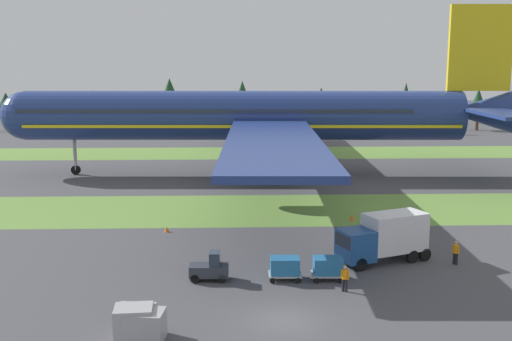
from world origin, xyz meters
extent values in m
plane|color=#47474C|center=(0.00, 0.00, 0.00)|extent=(400.00, 400.00, 0.00)
cube|color=olive|center=(0.00, 26.59, 0.00)|extent=(320.00, 13.33, 0.01)
cube|color=olive|center=(0.00, 65.24, 0.00)|extent=(320.00, 13.33, 0.01)
cylinder|color=navy|center=(-1.77, 45.92, 7.71)|extent=(56.05, 8.31, 6.30)
sphere|color=navy|center=(-29.68, 46.93, 7.71)|extent=(6.17, 6.17, 6.17)
cone|color=navy|center=(28.86, 44.81, 8.18)|extent=(9.75, 6.32, 5.98)
cube|color=yellow|center=(-1.77, 45.92, 6.61)|extent=(54.69, 8.39, 0.36)
cube|color=#283342|center=(-5.17, 46.04, 8.50)|extent=(49.24, 8.13, 0.44)
cube|color=navy|center=(0.84, 23.93, 7.08)|extent=(10.21, 37.76, 0.57)
cylinder|color=#A3A3A8|center=(-0.28, 29.59, 5.01)|extent=(5.57, 3.66, 3.46)
cube|color=navy|center=(2.43, 67.66, 7.08)|extent=(10.21, 37.76, 0.57)
cylinder|color=#A3A3A8|center=(0.90, 62.09, 5.01)|extent=(5.57, 3.66, 3.46)
cube|color=navy|center=(27.87, 36.14, 8.66)|extent=(5.45, 13.79, 0.40)
cube|color=navy|center=(28.50, 53.53, 8.66)|extent=(5.45, 13.79, 0.40)
cube|color=yellow|center=(28.18, 44.83, 16.21)|extent=(7.99, 0.97, 10.70)
cylinder|color=#A3A3A8|center=(-23.55, 46.71, 3.68)|extent=(0.44, 0.44, 6.17)
cylinder|color=black|center=(-23.55, 46.71, 0.60)|extent=(1.21, 0.46, 1.20)
cylinder|color=#A3A3A8|center=(2.50, 41.98, 3.81)|extent=(0.44, 0.44, 5.92)
cylinder|color=black|center=(2.50, 41.98, 0.85)|extent=(1.72, 0.66, 1.70)
cylinder|color=#A3A3A8|center=(2.77, 49.53, 3.81)|extent=(0.44, 0.44, 5.92)
cylinder|color=black|center=(2.77, 49.53, 0.85)|extent=(1.72, 0.66, 1.70)
cube|color=#2D333D|center=(-4.53, 6.69, 0.69)|extent=(2.63, 1.36, 0.77)
cube|color=#283342|center=(-4.14, 6.68, 1.52)|extent=(0.73, 1.11, 0.90)
cylinder|color=black|center=(-5.45, 6.16, 0.30)|extent=(0.60, 0.21, 0.60)
cylinder|color=black|center=(-5.43, 7.26, 0.30)|extent=(0.60, 0.21, 0.60)
cylinder|color=black|center=(-3.64, 6.11, 0.30)|extent=(0.60, 0.21, 0.60)
cylinder|color=black|center=(-3.61, 7.21, 0.30)|extent=(0.60, 0.21, 0.60)
cube|color=#A3A3A8|center=(0.57, 6.56, 0.40)|extent=(2.24, 1.55, 0.10)
cube|color=#23669E|center=(0.57, 6.56, 1.00)|extent=(1.97, 1.37, 1.10)
cylinder|color=black|center=(-0.29, 5.89, 0.20)|extent=(0.40, 0.13, 0.40)
cylinder|color=black|center=(-0.25, 7.27, 0.20)|extent=(0.40, 0.13, 0.40)
cylinder|color=black|center=(1.39, 5.85, 0.20)|extent=(0.40, 0.13, 0.40)
cylinder|color=black|center=(1.42, 7.23, 0.20)|extent=(0.40, 0.13, 0.40)
cube|color=#A3A3A8|center=(3.47, 6.49, 0.40)|extent=(2.24, 1.55, 0.10)
cube|color=#23669E|center=(3.47, 6.49, 1.00)|extent=(1.97, 1.37, 1.10)
cylinder|color=black|center=(2.61, 5.82, 0.20)|extent=(0.40, 0.13, 0.40)
cylinder|color=black|center=(2.65, 7.20, 0.20)|extent=(0.40, 0.13, 0.40)
cylinder|color=black|center=(4.29, 5.78, 0.20)|extent=(0.40, 0.13, 0.40)
cylinder|color=black|center=(4.32, 7.16, 0.20)|extent=(0.40, 0.13, 0.40)
cube|color=#1E4C8E|center=(5.85, 9.15, 1.58)|extent=(2.90, 2.96, 2.20)
cube|color=#283342|center=(4.86, 8.75, 2.02)|extent=(0.85, 1.95, 0.97)
cube|color=silver|center=(8.95, 10.40, 2.18)|extent=(5.03, 3.81, 2.80)
cylinder|color=black|center=(6.02, 8.14, 0.48)|extent=(1.00, 0.64, 0.96)
cylinder|color=black|center=(5.27, 9.99, 0.48)|extent=(1.00, 0.64, 0.96)
cylinder|color=black|center=(10.16, 9.81, 0.48)|extent=(1.00, 0.64, 0.96)
cylinder|color=black|center=(9.41, 11.66, 0.48)|extent=(1.00, 0.64, 0.96)
cylinder|color=black|center=(11.21, 10.23, 0.48)|extent=(1.00, 0.64, 0.96)
cylinder|color=black|center=(10.46, 12.08, 0.48)|extent=(1.00, 0.64, 0.96)
cylinder|color=black|center=(13.11, 9.42, 0.42)|extent=(0.18, 0.18, 0.85)
cylinder|color=black|center=(13.24, 9.25, 0.42)|extent=(0.18, 0.18, 0.85)
cylinder|color=orange|center=(13.18, 9.34, 1.16)|extent=(0.36, 0.36, 0.62)
sphere|color=tan|center=(13.18, 9.34, 1.62)|extent=(0.24, 0.24, 0.24)
cylinder|color=orange|center=(13.04, 9.52, 1.13)|extent=(0.10, 0.10, 0.58)
cylinder|color=orange|center=(13.31, 9.15, 1.13)|extent=(0.10, 0.10, 0.58)
cylinder|color=black|center=(4.12, 4.35, 0.42)|extent=(0.18, 0.18, 0.85)
cylinder|color=black|center=(4.31, 4.22, 0.42)|extent=(0.18, 0.18, 0.85)
cylinder|color=orange|center=(4.22, 4.28, 1.16)|extent=(0.36, 0.36, 0.62)
sphere|color=tan|center=(4.22, 4.28, 1.62)|extent=(0.24, 0.24, 0.24)
cylinder|color=orange|center=(4.02, 4.41, 1.13)|extent=(0.10, 0.10, 0.58)
cylinder|color=orange|center=(4.41, 4.16, 1.13)|extent=(0.10, 0.10, 0.58)
cube|color=#A3A3A8|center=(-8.13, -2.10, 0.89)|extent=(2.11, 1.75, 1.79)
cube|color=#A3A3A8|center=(-8.10, -1.74, 0.81)|extent=(2.18, 1.83, 1.62)
cube|color=#A3A3A8|center=(-7.51, -2.26, 0.80)|extent=(2.17, 1.81, 1.60)
cone|color=orange|center=(12.37, 20.83, 0.34)|extent=(0.44, 0.44, 0.68)
cone|color=orange|center=(10.48, 20.96, 0.34)|extent=(0.44, 0.44, 0.67)
cone|color=orange|center=(-8.68, 18.71, 0.24)|extent=(0.44, 0.44, 0.48)
cone|color=orange|center=(8.04, 22.02, 0.34)|extent=(0.44, 0.44, 0.69)
cylinder|color=#4C3823|center=(-51.00, 98.53, 1.47)|extent=(0.70, 0.70, 2.94)
cone|color=#1E4223|center=(-51.00, 98.53, 5.56)|extent=(5.40, 5.40, 5.24)
cylinder|color=#4C3823|center=(-31.53, 93.28, 1.41)|extent=(0.70, 0.70, 2.82)
cone|color=#1E4223|center=(-31.53, 93.28, 5.88)|extent=(6.00, 6.00, 6.11)
cylinder|color=#4C3823|center=(-16.15, 94.39, 1.85)|extent=(0.70, 0.70, 3.70)
cone|color=#1E4223|center=(-16.15, 94.39, 7.47)|extent=(6.02, 6.02, 7.55)
cylinder|color=#4C3823|center=(-1.24, 93.54, 1.42)|extent=(0.70, 0.70, 2.83)
cone|color=#1E4223|center=(-1.24, 93.54, 6.77)|extent=(5.86, 5.86, 7.86)
cylinder|color=#4C3823|center=(15.71, 98.77, 1.67)|extent=(0.70, 0.70, 3.33)
cone|color=#1E4223|center=(15.71, 98.77, 6.20)|extent=(5.13, 5.13, 5.75)
cylinder|color=#4C3823|center=(32.78, 94.27, 1.83)|extent=(0.70, 0.70, 3.66)
cone|color=#1E4223|center=(32.78, 94.27, 6.97)|extent=(3.63, 3.63, 6.62)
cylinder|color=#4C3823|center=(49.21, 96.95, 1.55)|extent=(0.70, 0.70, 3.10)
cone|color=#1E4223|center=(49.21, 96.95, 6.04)|extent=(4.36, 4.36, 5.88)
camera|label=1|loc=(-2.70, -32.71, 14.46)|focal=43.01mm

